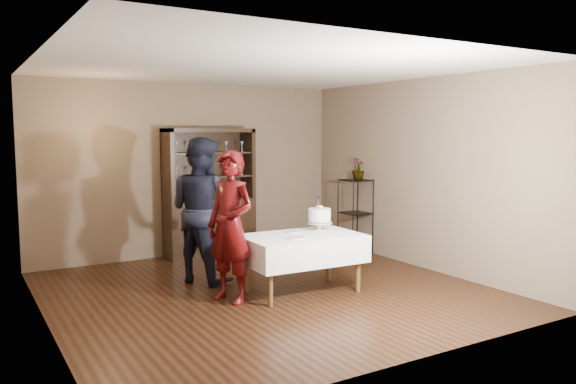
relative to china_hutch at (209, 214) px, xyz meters
name	(u,v)px	position (x,y,z in m)	size (l,w,h in m)	color
floor	(267,291)	(-0.20, -2.25, -0.66)	(5.00, 5.00, 0.00)	black
ceiling	(266,67)	(-0.20, -2.25, 2.04)	(5.00, 5.00, 0.00)	silver
back_wall	(191,170)	(-0.20, 0.25, 0.69)	(5.00, 0.02, 2.70)	brown
wall_left	(42,193)	(-2.70, -2.25, 0.69)	(0.02, 5.00, 2.70)	brown
wall_right	(420,174)	(2.30, -2.25, 0.69)	(0.02, 5.00, 2.70)	brown
china_hutch	(209,214)	(0.00, 0.00, 0.00)	(1.40, 0.48, 2.00)	black
plant_etagere	(355,213)	(2.08, -1.05, -0.01)	(0.42, 0.42, 1.20)	black
cake_table	(302,249)	(0.14, -2.52, -0.13)	(1.45, 0.93, 0.71)	white
woman	(230,226)	(-0.76, -2.40, 0.21)	(0.63, 0.42, 1.74)	#320409
man	(201,210)	(-0.71, -1.41, 0.27)	(0.91, 0.71, 1.88)	black
cake	(319,217)	(0.50, -2.35, 0.22)	(0.32, 0.32, 0.44)	silver
plate_near	(296,238)	(-0.05, -2.68, 0.05)	(0.20, 0.20, 0.01)	silver
plate_far	(293,232)	(0.14, -2.30, 0.05)	(0.20, 0.20, 0.01)	silver
potted_plant	(358,169)	(2.12, -1.06, 0.70)	(0.19, 0.19, 0.34)	#4E6E34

